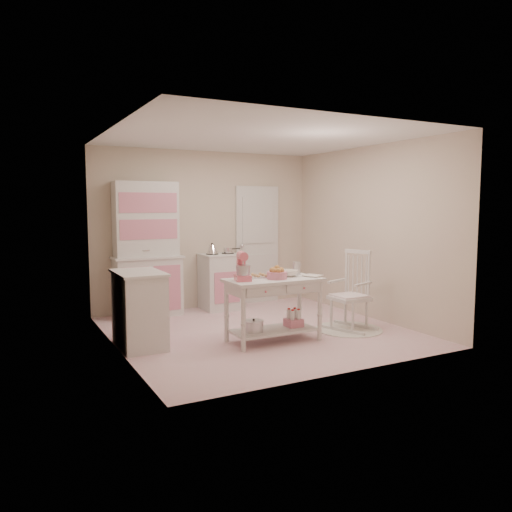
{
  "coord_description": "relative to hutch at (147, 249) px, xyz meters",
  "views": [
    {
      "loc": [
        -3.13,
        -5.87,
        1.72
      ],
      "look_at": [
        -0.06,
        -0.01,
        1.04
      ],
      "focal_mm": 35.0,
      "sensor_mm": 36.0,
      "label": 1
    }
  ],
  "objects": [
    {
      "name": "mixing_bowl",
      "position": [
        1.26,
        -2.09,
        -0.2
      ],
      "size": [
        0.26,
        0.26,
        0.08
      ],
      "primitive_type": "imported",
      "color": "white",
      "rests_on": "work_table"
    },
    {
      "name": "rocking_chair",
      "position": [
        2.21,
        -2.15,
        -0.49
      ],
      "size": [
        0.7,
        0.84,
        1.1
      ],
      "primitive_type": "cube",
      "rotation": [
        0.0,
        0.0,
        0.35
      ],
      "color": "silver",
      "rests_on": "ground"
    },
    {
      "name": "hutch",
      "position": [
        0.0,
        0.0,
        0.0
      ],
      "size": [
        1.06,
        0.5,
        2.08
      ],
      "primitive_type": "cube",
      "color": "silver",
      "rests_on": "ground"
    },
    {
      "name": "stand_mixer",
      "position": [
        0.58,
        -2.15,
        -0.07
      ],
      "size": [
        0.27,
        0.32,
        0.34
      ],
      "primitive_type": "cube",
      "rotation": [
        0.0,
        0.0,
        -0.27
      ],
      "color": "#F3667D",
      "rests_on": "work_table"
    },
    {
      "name": "cookie_tray",
      "position": [
        0.85,
        -1.99,
        -0.23
      ],
      "size": [
        0.34,
        0.24,
        0.02
      ],
      "primitive_type": "cube",
      "color": "silver",
      "rests_on": "work_table"
    },
    {
      "name": "lace_rug",
      "position": [
        2.21,
        -2.15,
        -1.03
      ],
      "size": [
        0.92,
        0.92,
        0.01
      ],
      "primitive_type": "cylinder",
      "color": "white",
      "rests_on": "ground"
    },
    {
      "name": "room_shell",
      "position": [
        1.08,
        -1.66,
        0.61
      ],
      "size": [
        3.84,
        3.84,
        2.62
      ],
      "color": "#D08291",
      "rests_on": "ground"
    },
    {
      "name": "recipe_book",
      "position": [
        1.45,
        -2.29,
        -0.23
      ],
      "size": [
        0.25,
        0.28,
        0.02
      ],
      "primitive_type": "imported",
      "rotation": [
        0.0,
        0.0,
        0.41
      ],
      "color": "white",
      "rests_on": "work_table"
    },
    {
      "name": "stove",
      "position": [
        1.2,
        -0.05,
        -0.58
      ],
      "size": [
        0.62,
        0.57,
        0.92
      ],
      "primitive_type": "cube",
      "color": "silver",
      "rests_on": "ground"
    },
    {
      "name": "metal_pitcher",
      "position": [
        1.44,
        -2.01,
        -0.16
      ],
      "size": [
        0.1,
        0.1,
        0.17
      ],
      "primitive_type": "cylinder",
      "color": "silver",
      "rests_on": "work_table"
    },
    {
      "name": "door",
      "position": [
        2.03,
        0.21,
        -0.02
      ],
      "size": [
        0.82,
        0.05,
        2.04
      ],
      "primitive_type": "cube",
      "color": "silver",
      "rests_on": "ground"
    },
    {
      "name": "base_cabinet",
      "position": [
        -0.55,
        -1.62,
        -0.58
      ],
      "size": [
        0.54,
        0.84,
        0.92
      ],
      "primitive_type": "cube",
      "color": "silver",
      "rests_on": "ground"
    },
    {
      "name": "work_table",
      "position": [
        1.0,
        -2.17,
        -0.64
      ],
      "size": [
        1.2,
        0.6,
        0.8
      ],
      "primitive_type": "cube",
      "color": "silver",
      "rests_on": "ground"
    },
    {
      "name": "bread_basket",
      "position": [
        1.02,
        -2.22,
        -0.19
      ],
      "size": [
        0.25,
        0.25,
        0.09
      ],
      "primitive_type": "cylinder",
      "color": "pink",
      "rests_on": "work_table"
    }
  ]
}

